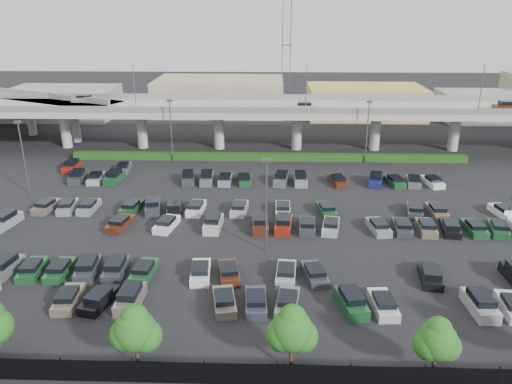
{
  "coord_description": "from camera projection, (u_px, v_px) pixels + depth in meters",
  "views": [
    {
      "loc": [
        0.41,
        -55.6,
        24.83
      ],
      "look_at": [
        -1.45,
        4.48,
        2.0
      ],
      "focal_mm": 35.0,
      "sensor_mm": 36.0,
      "label": 1
    }
  ],
  "objects": [
    {
      "name": "overpass",
      "position": [
        268.0,
        111.0,
        88.2
      ],
      "size": [
        150.0,
        13.0,
        15.8
      ],
      "color": "gray",
      "rests_on": "ground"
    },
    {
      "name": "ground",
      "position": [
        267.0,
        220.0,
        60.78
      ],
      "size": [
        280.0,
        280.0,
        0.0
      ],
      "primitive_type": "plane",
      "color": "black"
    },
    {
      "name": "distant_buildings",
      "position": [
        322.0,
        99.0,
        116.85
      ],
      "size": [
        138.0,
        24.0,
        9.0
      ],
      "color": "slate",
      "rests_on": "ground"
    },
    {
      "name": "parked_cars",
      "position": [
        255.0,
        228.0,
        57.36
      ],
      "size": [
        63.07,
        41.64,
        1.67
      ],
      "color": "black",
      "rests_on": "ground"
    },
    {
      "name": "hedge",
      "position": [
        268.0,
        157.0,
        83.95
      ],
      "size": [
        66.0,
        1.6,
        1.1
      ],
      "primitive_type": "cube",
      "color": "#174012",
      "rests_on": "ground"
    },
    {
      "name": "on_ramp",
      "position": [
        10.0,
        99.0,
        100.08
      ],
      "size": [
        50.93,
        30.13,
        8.8
      ],
      "color": "gray",
      "rests_on": "ground"
    },
    {
      "name": "tree_row",
      "position": [
        273.0,
        330.0,
        34.73
      ],
      "size": [
        65.07,
        3.66,
        5.94
      ],
      "color": "#332316",
      "rests_on": "ground"
    },
    {
      "name": "comm_tower",
      "position": [
        286.0,
        42.0,
        124.27
      ],
      "size": [
        2.4,
        2.4,
        30.0
      ],
      "color": "#4B4B50",
      "rests_on": "ground"
    },
    {
      "name": "fence",
      "position": [
        262.0,
        374.0,
        34.3
      ],
      "size": [
        70.0,
        0.1,
        2.0
      ],
      "color": "black",
      "rests_on": "ground"
    },
    {
      "name": "light_poles",
      "position": [
        233.0,
        166.0,
        60.56
      ],
      "size": [
        66.9,
        48.38,
        10.3
      ],
      "color": "#4B4B50",
      "rests_on": "ground"
    }
  ]
}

